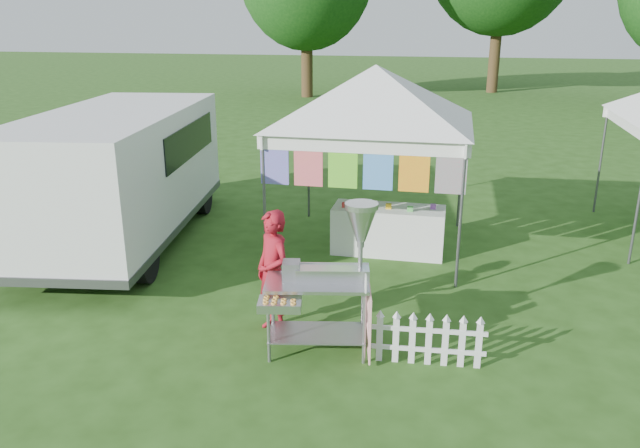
# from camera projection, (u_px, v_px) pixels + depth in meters

# --- Properties ---
(ground) EXTENTS (120.00, 120.00, 0.00)m
(ground) POSITION_uv_depth(u_px,v_px,m) (330.00, 347.00, 7.33)
(ground) COLOR #254714
(ground) RESTS_ON ground
(canopy_main) EXTENTS (4.24, 4.24, 3.45)m
(canopy_main) POSITION_uv_depth(u_px,v_px,m) (376.00, 65.00, 9.64)
(canopy_main) COLOR #59595E
(canopy_main) RESTS_ON ground
(donut_cart) EXTENTS (1.30, 1.08, 1.78)m
(donut_cart) POSITION_uv_depth(u_px,v_px,m) (334.00, 268.00, 6.89)
(donut_cart) COLOR gray
(donut_cart) RESTS_ON ground
(vendor) EXTENTS (0.66, 0.66, 1.55)m
(vendor) POSITION_uv_depth(u_px,v_px,m) (273.00, 273.00, 7.48)
(vendor) COLOR maroon
(vendor) RESTS_ON ground
(cargo_van) EXTENTS (2.91, 5.64, 2.24)m
(cargo_van) POSITION_uv_depth(u_px,v_px,m) (122.00, 171.00, 10.58)
(cargo_van) COLOR silver
(cargo_van) RESTS_ON ground
(picket_fence) EXTENTS (1.26, 0.11, 0.56)m
(picket_fence) POSITION_uv_depth(u_px,v_px,m) (429.00, 341.00, 6.87)
(picket_fence) COLOR silver
(picket_fence) RESTS_ON ground
(display_table) EXTENTS (1.80, 0.70, 0.77)m
(display_table) POSITION_uv_depth(u_px,v_px,m) (388.00, 230.00, 10.19)
(display_table) COLOR white
(display_table) RESTS_ON ground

